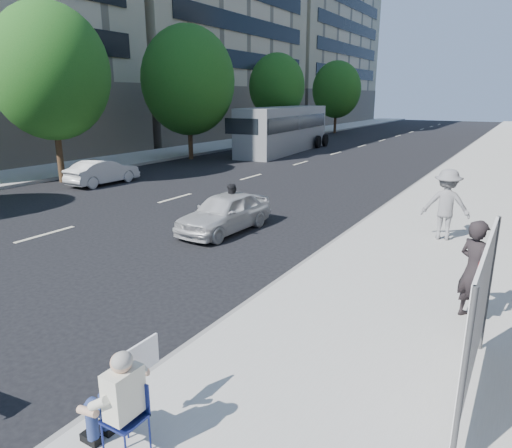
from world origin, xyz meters
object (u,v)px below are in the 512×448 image
Objects in this scene: pedestrian_woman at (474,271)px; white_sedan_near at (224,212)px; seated_protester at (118,394)px; white_sedan_mid at (103,172)px; bus at (285,130)px; jogger at (446,205)px; protest_banner at (478,315)px; motorcycle at (233,209)px.

pedestrian_woman reaches higher than white_sedan_near.
seated_protester reaches higher than white_sedan_mid.
jogger is at bearing -56.23° from bus.
white_sedan_near is 0.29× the size of bus.
white_sedan_near is (-7.58, 5.27, -0.79)m from protest_banner.
jogger is 0.56× the size of white_sedan_near.
white_sedan_near reaches higher than white_sedan_mid.
motorcycle is (-6.02, -1.72, -0.51)m from jogger.
white_sedan_near is at bearing 19.33° from pedestrian_woman.
pedestrian_woman reaches higher than motorcycle.
white_sedan_near is at bearing 160.90° from white_sedan_mid.
motorcycle is at bearing -72.01° from bus.
bus is at bearing 122.20° from protest_banner.
bus is (-14.34, 17.77, 0.49)m from jogger.
pedestrian_woman reaches higher than seated_protester.
pedestrian_woman is 7.80m from white_sedan_near.
white_sedan_near is (-7.30, 2.73, -0.47)m from pedestrian_woman.
jogger reaches higher than seated_protester.
pedestrian_woman is 0.15× the size of bus.
jogger is 6.28m from motorcycle.
bus is (1.21, 16.39, 1.05)m from white_sedan_mid.
jogger is 0.98× the size of motorcycle.
protest_banner reaches higher than white_sedan_near.
pedestrian_woman is at bearing -17.42° from white_sedan_near.
motorcycle is at bearing 16.31° from pedestrian_woman.
motorcycle reaches higher than white_sedan_near.
white_sedan_near is at bearing 11.30° from jogger.
seated_protester reaches higher than white_sedan_near.
motorcycle is at bearing 7.58° from jogger.
jogger is at bearing 19.48° from motorcycle.
white_sedan_mid is at bearing 19.36° from pedestrian_woman.
seated_protester is at bearing -60.34° from motorcycle.
pedestrian_woman is 0.91× the size of motorcycle.
protest_banner is at bearing -31.77° from white_sedan_near.
protest_banner is 9.50m from motorcycle.
pedestrian_woman is 7.94m from motorcycle.
pedestrian_woman is at bearing 160.88° from white_sedan_mid.
white_sedan_mid is at bearing 152.71° from protest_banner.
white_sedan_mid is 16.47m from bus.
motorcycle is (-4.28, 8.70, -0.24)m from seated_protester.
seated_protester is at bearing -137.70° from protest_banner.
protest_banner is (3.28, 2.98, 0.53)m from seated_protester.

